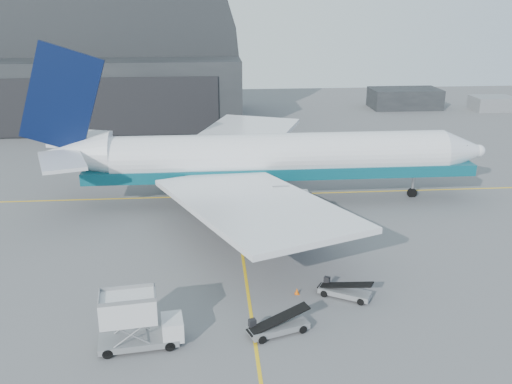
{
  "coord_description": "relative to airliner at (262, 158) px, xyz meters",
  "views": [
    {
      "loc": [
        -2.73,
        -43.01,
        22.21
      ],
      "look_at": [
        1.6,
        8.05,
        4.5
      ],
      "focal_mm": 40.0,
      "sensor_mm": 36.0,
      "label": 1
    }
  ],
  "objects": [
    {
      "name": "belt_loader_b",
      "position": [
        4.31,
        -22.28,
        -4.56
      ],
      "size": [
        4.14,
        3.19,
        1.62
      ],
      "rotation": [
        0.0,
        0.0,
        -0.53
      ],
      "color": "gray",
      "rests_on": "ground"
    },
    {
      "name": "ground",
      "position": [
        -3.1,
        -17.81,
        -5.06
      ],
      "size": [
        200.0,
        200.0,
        0.0
      ],
      "primitive_type": "plane",
      "color": "#565659",
      "rests_on": "ground"
    },
    {
      "name": "airliner",
      "position": [
        0.0,
        0.0,
        0.0
      ],
      "size": [
        51.53,
        49.97,
        18.08
      ],
      "color": "white",
      "rests_on": "ground"
    },
    {
      "name": "traffic_cone",
      "position": [
        0.72,
        -21.54,
        -4.82
      ],
      "size": [
        0.36,
        0.36,
        0.52
      ],
      "color": "#E45807",
      "rests_on": "ground"
    },
    {
      "name": "belt_loader_a",
      "position": [
        -1.45,
        -26.85,
        -4.53
      ],
      "size": [
        4.6,
        2.75,
        1.73
      ],
      "rotation": [
        0.0,
        0.0,
        0.33
      ],
      "color": "gray",
      "rests_on": "ground"
    },
    {
      "name": "distant_bldg_a",
      "position": [
        34.9,
        54.19,
        -5.06
      ],
      "size": [
        14.0,
        8.0,
        4.0
      ],
      "primitive_type": "cube",
      "color": "black",
      "rests_on": "ground"
    },
    {
      "name": "taxi_lines",
      "position": [
        -3.1,
        -5.14,
        -5.05
      ],
      "size": [
        80.0,
        42.12,
        0.02
      ],
      "color": "yellow",
      "rests_on": "ground"
    },
    {
      "name": "pushback_tug",
      "position": [
        -1.8,
        -11.44,
        -4.37
      ],
      "size": [
        4.49,
        3.62,
        1.82
      ],
      "rotation": [
        0.0,
        0.0,
        -0.43
      ],
      "color": "black",
      "rests_on": "ground"
    },
    {
      "name": "catering_truck",
      "position": [
        -10.91,
        -27.65,
        -3.12
      ],
      "size": [
        5.78,
        2.74,
        3.83
      ],
      "rotation": [
        0.0,
        0.0,
        0.13
      ],
      "color": "gray",
      "rests_on": "ground"
    },
    {
      "name": "distant_bldg_b",
      "position": [
        51.9,
        50.19,
        -5.06
      ],
      "size": [
        8.0,
        6.0,
        2.8
      ],
      "primitive_type": "cube",
      "color": "gray",
      "rests_on": "ground"
    },
    {
      "name": "hangar",
      "position": [
        -25.1,
        47.14,
        4.48
      ],
      "size": [
        50.0,
        28.3,
        28.0
      ],
      "color": "black",
      "rests_on": "ground"
    }
  ]
}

